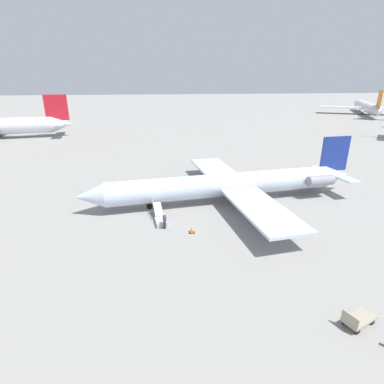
{
  "coord_description": "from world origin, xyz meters",
  "views": [
    {
      "loc": [
        9.17,
        34.07,
        14.46
      ],
      "look_at": [
        4.2,
        1.31,
        2.01
      ],
      "focal_mm": 28.0,
      "sensor_mm": 36.0,
      "label": 1
    }
  ],
  "objects_px": {
    "luggage_cart": "(358,319)",
    "airplane_far_center": "(367,107)",
    "airplane_main": "(232,184)",
    "passenger": "(165,220)",
    "boarding_stairs": "(160,219)"
  },
  "relations": [
    {
      "from": "airplane_far_center",
      "to": "boarding_stairs",
      "type": "distance_m",
      "value": 135.79
    },
    {
      "from": "passenger",
      "to": "boarding_stairs",
      "type": "bearing_deg",
      "value": 9.11
    },
    {
      "from": "airplane_main",
      "to": "luggage_cart",
      "type": "relative_size",
      "value": 14.6
    },
    {
      "from": "boarding_stairs",
      "to": "passenger",
      "type": "height_order",
      "value": "boarding_stairs"
    },
    {
      "from": "airplane_main",
      "to": "airplane_far_center",
      "type": "height_order",
      "value": "airplane_far_center"
    },
    {
      "from": "airplane_far_center",
      "to": "luggage_cart",
      "type": "xyz_separation_m",
      "value": [
        85.14,
        111.68,
        -2.76
      ]
    },
    {
      "from": "boarding_stairs",
      "to": "airplane_main",
      "type": "bearing_deg",
      "value": -67.7
    },
    {
      "from": "airplane_far_center",
      "to": "luggage_cart",
      "type": "relative_size",
      "value": 19.1
    },
    {
      "from": "boarding_stairs",
      "to": "luggage_cart",
      "type": "xyz_separation_m",
      "value": [
        -11.48,
        16.31,
        0.07
      ]
    },
    {
      "from": "airplane_main",
      "to": "luggage_cart",
      "type": "distance_m",
      "value": 21.41
    },
    {
      "from": "luggage_cart",
      "to": "airplane_far_center",
      "type": "bearing_deg",
      "value": -148.44
    },
    {
      "from": "airplane_main",
      "to": "passenger",
      "type": "height_order",
      "value": "airplane_main"
    },
    {
      "from": "airplane_far_center",
      "to": "airplane_main",
      "type": "bearing_deg",
      "value": 163.72
    },
    {
      "from": "airplane_main",
      "to": "airplane_far_center",
      "type": "bearing_deg",
      "value": -139.6
    },
    {
      "from": "passenger",
      "to": "luggage_cart",
      "type": "height_order",
      "value": "passenger"
    }
  ]
}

